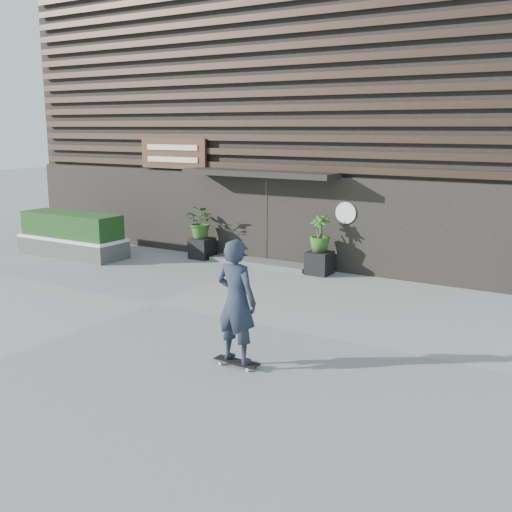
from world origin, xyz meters
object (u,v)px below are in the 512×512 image
Objects in this scene: planter_pot_left at (202,248)px; planter_pot_right at (319,263)px; skateboarder at (237,301)px; raised_bed at (73,247)px.

planter_pot_left is 1.00× the size of planter_pot_right.
skateboarder is (5.44, -6.41, 0.78)m from planter_pot_left.
raised_bed is at bearing -154.57° from planter_pot_left.
planter_pot_left is 0.17× the size of raised_bed.
planter_pot_left is 3.93m from raised_bed.
skateboarder reaches higher than planter_pot_right.
planter_pot_left and planter_pot_right have the same top height.
planter_pot_right reaches higher than raised_bed.
skateboarder is at bearing -75.67° from planter_pot_right.
raised_bed is at bearing 152.29° from skateboarder.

